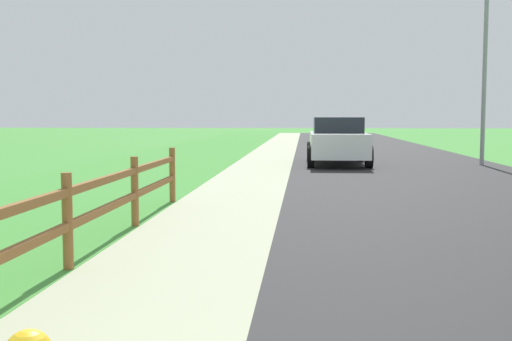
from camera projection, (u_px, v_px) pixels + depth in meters
name	position (u px, v px, depth m)	size (l,w,h in m)	color
ground_plane	(294.00, 156.00, 25.34)	(120.00, 120.00, 0.00)	#449239
road_asphalt	(376.00, 154.00, 27.06)	(7.00, 66.00, 0.01)	#292929
curb_concrete	(227.00, 153.00, 27.56)	(6.00, 66.00, 0.01)	#ACB28F
grass_verge	(193.00, 153.00, 27.67)	(5.00, 66.00, 0.00)	#449239
rail_fence	(67.00, 213.00, 6.57)	(0.11, 10.58, 1.03)	brown
parked_suv_white	(337.00, 140.00, 21.04)	(2.02, 4.79, 1.58)	white
street_lamp	(489.00, 49.00, 20.41)	(1.17, 0.20, 6.37)	gray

